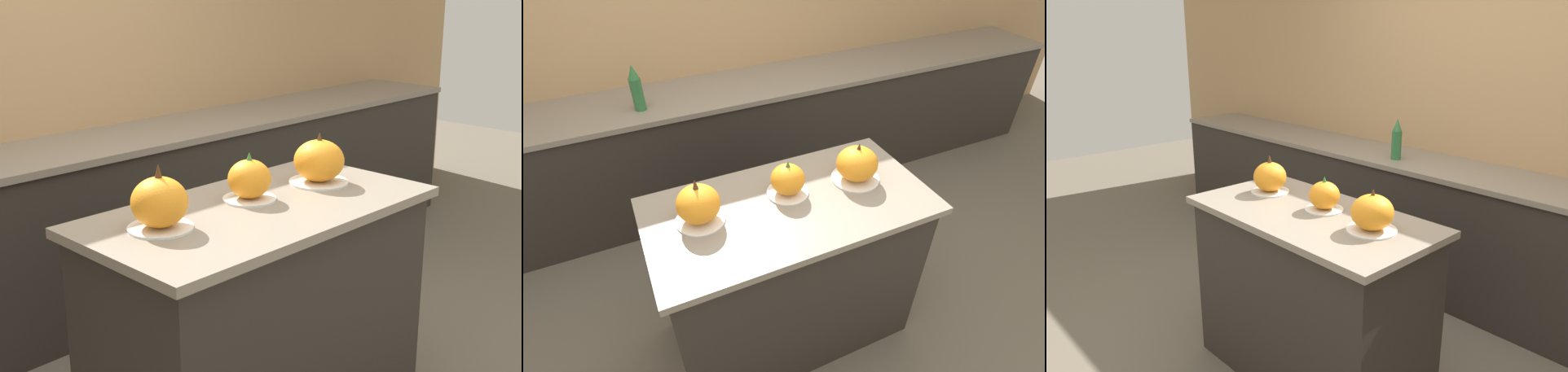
{
  "view_description": "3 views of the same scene",
  "coord_description": "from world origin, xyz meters",
  "views": [
    {
      "loc": [
        -1.72,
        -1.69,
        1.73
      ],
      "look_at": [
        -0.01,
        -0.01,
        1.02
      ],
      "focal_mm": 50.0,
      "sensor_mm": 36.0,
      "label": 1
    },
    {
      "loc": [
        -0.6,
        -1.25,
        2.12
      ],
      "look_at": [
        -0.02,
        0.02,
        1.04
      ],
      "focal_mm": 28.0,
      "sensor_mm": 36.0,
      "label": 2
    },
    {
      "loc": [
        1.73,
        -1.63,
        1.82
      ],
      "look_at": [
        -0.08,
        0.05,
        1.06
      ],
      "focal_mm": 35.0,
      "sensor_mm": 36.0,
      "label": 3
    }
  ],
  "objects": [
    {
      "name": "back_counter",
      "position": [
        0.0,
        1.37,
        0.46
      ],
      "size": [
        6.0,
        0.6,
        0.92
      ],
      "color": "#2D2823",
      "rests_on": "ground_plane"
    },
    {
      "name": "pumpkin_cake_center",
      "position": [
        0.02,
        0.07,
        1.02
      ],
      "size": [
        0.19,
        0.19,
        0.18
      ],
      "color": "white",
      "rests_on": "kitchen_island"
    },
    {
      "name": "ground_plane",
      "position": [
        0.0,
        0.0,
        0.0
      ],
      "size": [
        12.0,
        12.0,
        0.0
      ],
      "primitive_type": "plane",
      "color": "#665B4C"
    },
    {
      "name": "pumpkin_cake_left",
      "position": [
        -0.39,
        0.06,
        1.03
      ],
      "size": [
        0.21,
        0.21,
        0.22
      ],
      "color": "white",
      "rests_on": "kitchen_island"
    },
    {
      "name": "bottle_tall",
      "position": [
        -0.45,
        1.27,
        1.06
      ],
      "size": [
        0.07,
        0.07,
        0.3
      ],
      "color": "#2D6B38",
      "rests_on": "back_counter"
    },
    {
      "name": "kitchen_island",
      "position": [
        0.0,
        0.0,
        0.48
      ],
      "size": [
        1.28,
        0.66,
        0.95
      ],
      "color": "#2D2823",
      "rests_on": "ground_plane"
    },
    {
      "name": "pumpkin_cake_right",
      "position": [
        0.36,
        0.04,
        1.03
      ],
      "size": [
        0.23,
        0.23,
        0.2
      ],
      "color": "white",
      "rests_on": "kitchen_island"
    },
    {
      "name": "wall_back",
      "position": [
        0.0,
        1.7,
        1.25
      ],
      "size": [
        8.0,
        0.06,
        2.5
      ],
      "color": "tan",
      "rests_on": "ground_plane"
    }
  ]
}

